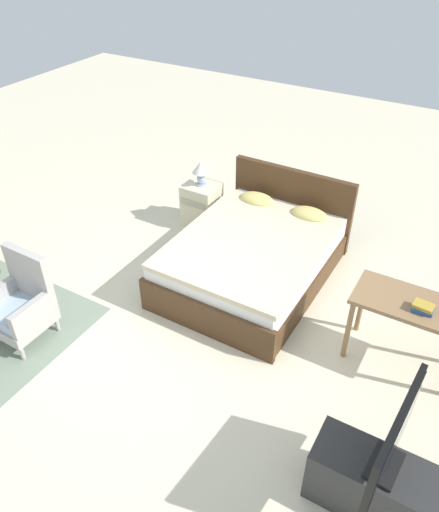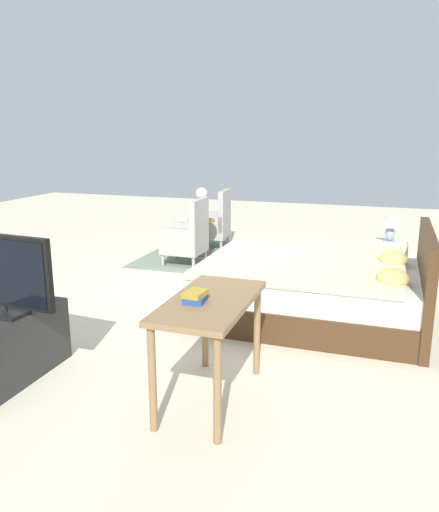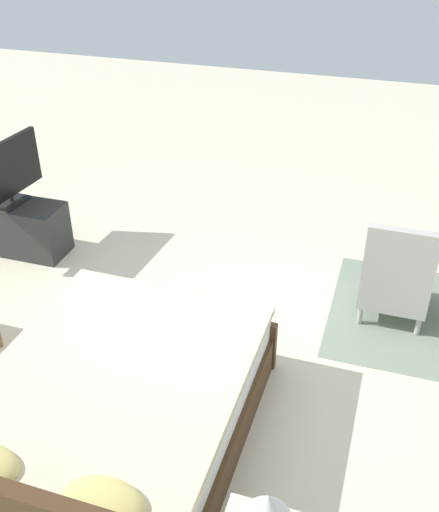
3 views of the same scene
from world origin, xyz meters
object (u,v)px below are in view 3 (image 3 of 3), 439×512
tv_stand (17,227)px  tv_flatscreen (6,173)px  armchair_by_window_right (396,279)px  bed (110,421)px

tv_stand → tv_flatscreen: size_ratio=1.05×
armchair_by_window_right → tv_flatscreen: (3.57, -0.01, 0.45)m
armchair_by_window_right → tv_flatscreen: size_ratio=1.01×
bed → armchair_by_window_right: bed is taller
bed → tv_stand: bed is taller
armchair_by_window_right → tv_flatscreen: bearing=-0.2°
bed → tv_flatscreen: tv_flatscreen is taller
armchair_by_window_right → tv_stand: armchair_by_window_right is taller
bed → tv_stand: 2.82m
tv_stand → bed: bearing=134.9°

